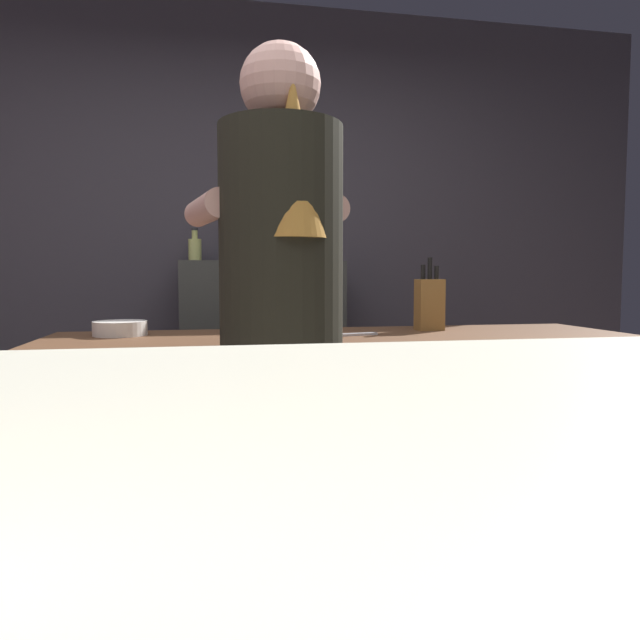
% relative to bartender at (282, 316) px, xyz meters
% --- Properties ---
extents(wall_back, '(5.20, 0.10, 2.70)m').
position_rel_bartender_xyz_m(wall_back, '(-0.07, 1.92, 0.34)').
color(wall_back, '#45424B').
rests_on(wall_back, ground).
extents(prep_counter, '(2.10, 0.60, 0.91)m').
position_rel_bartender_xyz_m(prep_counter, '(0.28, 0.45, -0.56)').
color(prep_counter, brown).
rests_on(prep_counter, ground).
extents(back_shelf, '(0.89, 0.36, 1.21)m').
position_rel_bartender_xyz_m(back_shelf, '(0.09, 1.64, -0.41)').
color(back_shelf, '#3D3F3A').
rests_on(back_shelf, ground).
extents(bartender, '(0.48, 0.54, 1.75)m').
position_rel_bartender_xyz_m(bartender, '(0.00, 0.00, 0.00)').
color(bartender, '#252433').
rests_on(bartender, ground).
extents(knife_block, '(0.10, 0.08, 0.28)m').
position_rel_bartender_xyz_m(knife_block, '(0.65, 0.56, 0.00)').
color(knife_block, olive).
rests_on(knife_block, prep_counter).
extents(mixing_bowl, '(0.19, 0.19, 0.05)m').
position_rel_bartender_xyz_m(mixing_bowl, '(-0.51, 0.57, -0.07)').
color(mixing_bowl, silver).
rests_on(mixing_bowl, prep_counter).
extents(chefs_knife, '(0.24, 0.09, 0.01)m').
position_rel_bartender_xyz_m(chefs_knife, '(0.28, 0.40, -0.10)').
color(chefs_knife, silver).
rests_on(chefs_knife, prep_counter).
extents(bottle_soy, '(0.05, 0.05, 0.25)m').
position_rel_bartender_xyz_m(bottle_soy, '(0.25, 1.62, 0.29)').
color(bottle_soy, '#D6CA7C').
rests_on(bottle_soy, back_shelf).
extents(bottle_olive_oil, '(0.05, 0.05, 0.24)m').
position_rel_bartender_xyz_m(bottle_olive_oil, '(-0.03, 1.57, 0.29)').
color(bottle_olive_oil, red).
rests_on(bottle_olive_oil, back_shelf).
extents(bottle_vinegar, '(0.07, 0.07, 0.18)m').
position_rel_bartender_xyz_m(bottle_vinegar, '(-0.27, 1.71, 0.26)').
color(bottle_vinegar, '#CBD475').
rests_on(bottle_vinegar, back_shelf).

